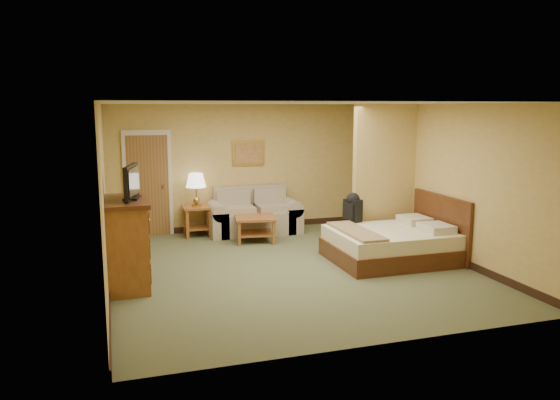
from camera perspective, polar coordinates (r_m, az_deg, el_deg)
name	(u,v)px	position (r m, az deg, el deg)	size (l,w,h in m)	color
floor	(289,268)	(8.79, 0.91, -7.11)	(6.00, 6.00, 0.00)	#515738
ceiling	(289,103)	(8.42, 0.95, 10.09)	(6.00, 6.00, 0.00)	white
back_wall	(244,168)	(11.37, -3.83, 3.41)	(5.50, 0.02, 2.60)	tan
left_wall	(104,196)	(8.09, -17.91, 0.38)	(0.02, 6.00, 2.60)	tan
right_wall	(441,181)	(9.72, 16.52, 1.95)	(0.02, 6.00, 2.60)	tan
partition	(384,176)	(10.20, 10.83, 2.53)	(1.20, 0.15, 2.60)	tan
door	(148,184)	(11.08, -13.62, 1.59)	(0.94, 0.16, 2.10)	beige
baseboard	(244,226)	(11.56, -3.75, -2.72)	(5.50, 0.02, 0.12)	black
loveseat	(254,218)	(11.14, -2.76, -1.89)	(1.86, 0.86, 0.94)	gray
side_table	(197,216)	(10.97, -8.68, -1.68)	(0.55, 0.55, 0.60)	brown
table_lamp	(196,181)	(10.86, -8.78, 1.96)	(0.40, 0.40, 0.65)	#A6823D
coffee_table	(255,223)	(10.44, -2.63, -2.44)	(0.87, 0.87, 0.49)	brown
wall_picture	(248,153)	(11.34, -3.32, 4.92)	(0.68, 0.04, 0.53)	#B78E3F
dresser	(127,243)	(8.05, -15.71, -4.35)	(0.62, 1.19, 1.27)	brown
tv	(131,183)	(7.89, -15.27, 1.73)	(0.27, 0.78, 0.48)	black
bed	(394,243)	(9.34, 11.81, -4.45)	(1.96, 1.65, 1.07)	#43200F
backpack	(353,206)	(9.77, 7.63, -0.67)	(0.30, 0.35, 0.52)	black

